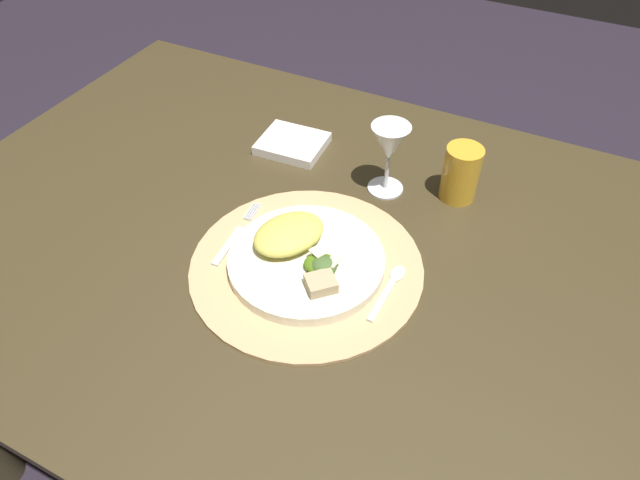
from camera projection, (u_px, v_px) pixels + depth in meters
ground_plane at (317, 440)px, 1.51m from camera, size 6.00×6.00×0.00m
dining_table at (316, 301)px, 1.11m from camera, size 1.47×1.01×0.72m
placemat at (306, 266)px, 0.96m from camera, size 0.39×0.39×0.01m
dinner_plate at (306, 261)px, 0.95m from camera, size 0.26×0.26×0.02m
pasta_serving at (289, 234)px, 0.96m from camera, size 0.14×0.15×0.04m
salad_greens at (323, 266)px, 0.92m from camera, size 0.08×0.07×0.02m
bread_piece at (321, 283)px, 0.89m from camera, size 0.06×0.06×0.02m
fork at (235, 236)px, 1.00m from camera, size 0.03×0.17×0.00m
spoon at (391, 284)px, 0.93m from camera, size 0.02×0.13×0.01m
napkin at (292, 144)px, 1.20m from camera, size 0.14×0.12×0.02m
wine_glass at (389, 146)px, 1.04m from camera, size 0.07×0.07×0.14m
amber_tumbler at (461, 173)px, 1.06m from camera, size 0.07×0.07×0.11m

